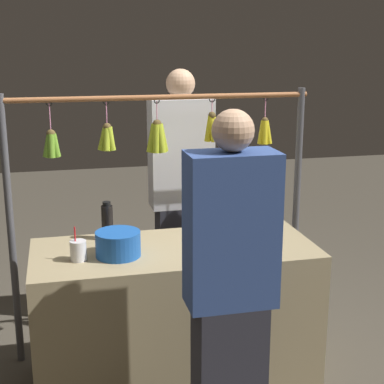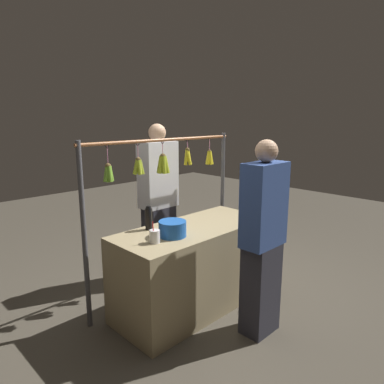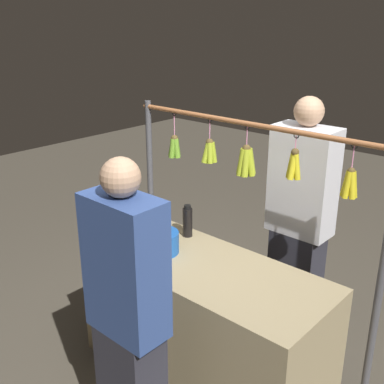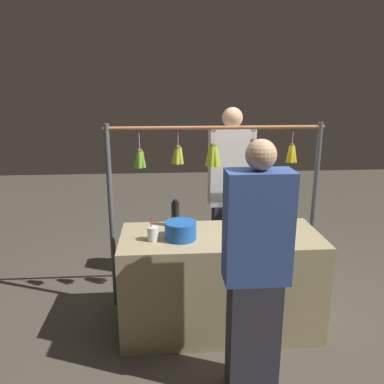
{
  "view_description": "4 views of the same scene",
  "coord_description": "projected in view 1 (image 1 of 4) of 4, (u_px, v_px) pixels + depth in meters",
  "views": [
    {
      "loc": [
        0.6,
        3.0,
        1.94
      ],
      "look_at": [
        -0.1,
        0.0,
        1.13
      ],
      "focal_mm": 54.19,
      "sensor_mm": 36.0,
      "label": 1
    },
    {
      "loc": [
        2.26,
        2.26,
        1.84
      ],
      "look_at": [
        0.02,
        0.0,
        1.16
      ],
      "focal_mm": 33.01,
      "sensor_mm": 36.0,
      "label": 2
    },
    {
      "loc": [
        -1.65,
        1.94,
        2.23
      ],
      "look_at": [
        0.1,
        0.0,
        1.26
      ],
      "focal_mm": 44.61,
      "sensor_mm": 36.0,
      "label": 3
    },
    {
      "loc": [
        0.44,
        2.86,
        1.96
      ],
      "look_at": [
        0.23,
        0.0,
        1.17
      ],
      "focal_mm": 36.56,
      "sensor_mm": 36.0,
      "label": 4
    }
  ],
  "objects": [
    {
      "name": "water_bottle",
      "position": [
        107.0,
        221.0,
        3.35
      ],
      "size": [
        0.07,
        0.07,
        0.23
      ],
      "color": "black",
      "rests_on": "market_counter"
    },
    {
      "name": "drink_cup",
      "position": [
        78.0,
        251.0,
        3.04
      ],
      "size": [
        0.09,
        0.09,
        0.18
      ],
      "color": "silver",
      "rests_on": "market_counter"
    },
    {
      "name": "display_rack",
      "position": [
        159.0,
        171.0,
        3.54
      ],
      "size": [
        1.87,
        0.13,
        1.65
      ],
      "color": "#4C4C51",
      "rests_on": "ground"
    },
    {
      "name": "customer_person",
      "position": [
        230.0,
        296.0,
        2.61
      ],
      "size": [
        0.4,
        0.21,
        1.67
      ],
      "color": "#2D2D38",
      "rests_on": "ground"
    },
    {
      "name": "ground_plane",
      "position": [
        176.0,
        377.0,
        3.45
      ],
      "size": [
        12.0,
        12.0,
        0.0
      ],
      "primitive_type": "plane",
      "color": "#4A4338"
    },
    {
      "name": "blue_bucket",
      "position": [
        118.0,
        244.0,
        3.1
      ],
      "size": [
        0.24,
        0.24,
        0.14
      ],
      "primitive_type": "cylinder",
      "color": "#1D55AF",
      "rests_on": "market_counter"
    },
    {
      "name": "vendor_person",
      "position": [
        181.0,
        201.0,
        3.99
      ],
      "size": [
        0.42,
        0.23,
        1.76
      ],
      "color": "#2D2D38",
      "rests_on": "ground"
    },
    {
      "name": "market_counter",
      "position": [
        175.0,
        314.0,
        3.34
      ],
      "size": [
        1.58,
        0.68,
        0.82
      ],
      "primitive_type": "cube",
      "color": "tan",
      "rests_on": "ground"
    }
  ]
}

